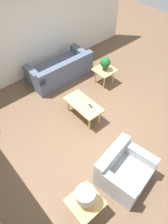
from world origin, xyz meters
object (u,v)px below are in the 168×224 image
(sofa, at_px, (61,70))
(side_table_plant, at_px, (105,71))
(side_table_lamp, at_px, (85,203))
(table_lamp, at_px, (85,196))
(coffee_table, at_px, (83,105))
(potted_plant, at_px, (105,63))
(armchair, at_px, (123,171))

(sofa, distance_m, side_table_plant, 1.35)
(sofa, relative_size, side_table_lamp, 3.47)
(side_table_lamp, distance_m, table_lamp, 0.34)
(sofa, relative_size, side_table_plant, 3.47)
(coffee_table, height_order, potted_plant, potted_plant)
(side_table_plant, relative_size, table_lamp, 1.38)
(armchair, xyz_separation_m, coffee_table, (1.83, -0.52, 0.10))
(potted_plant, bearing_deg, coffee_table, 115.29)
(armchair, height_order, table_lamp, table_lamp)
(side_table_lamp, bearing_deg, coffee_table, -39.88)
(armchair, distance_m, coffee_table, 1.91)
(sofa, height_order, potted_plant, potted_plant)
(side_table_lamp, bearing_deg, sofa, -30.41)
(coffee_table, xyz_separation_m, side_table_lamp, (-1.85, 1.55, 0.01))
(side_table_plant, distance_m, potted_plant, 0.29)
(table_lamp, bearing_deg, side_table_lamp, 180.00)
(sofa, distance_m, armchair, 3.68)
(side_table_plant, distance_m, side_table_lamp, 3.85)
(armchair, bearing_deg, sofa, 63.34)
(coffee_table, bearing_deg, side_table_plant, -64.71)
(coffee_table, distance_m, potted_plant, 1.56)
(coffee_table, xyz_separation_m, table_lamp, (-1.85, 1.55, 0.35))
(potted_plant, bearing_deg, side_table_plant, -45.00)
(sofa, distance_m, side_table_lamp, 4.11)
(side_table_plant, bearing_deg, sofa, 39.37)
(sofa, relative_size, coffee_table, 1.91)
(table_lamp, bearing_deg, armchair, -89.12)
(coffee_table, distance_m, side_table_plant, 1.53)
(coffee_table, distance_m, table_lamp, 2.44)
(armchair, distance_m, table_lamp, 1.12)
(sofa, xyz_separation_m, table_lamp, (-3.54, 2.08, 0.47))
(side_table_plant, xyz_separation_m, table_lamp, (-2.50, 2.93, 0.34))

